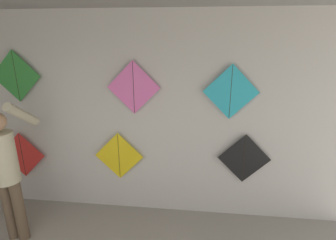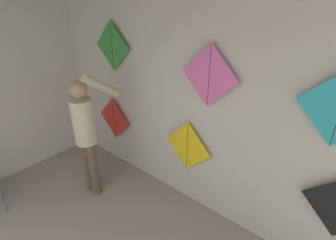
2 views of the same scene
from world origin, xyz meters
name	(u,v)px [view 1 (image 1 of 2)]	position (x,y,z in m)	size (l,w,h in m)	color
back_panel	(128,118)	(0.00, 3.24, 1.40)	(5.97, 0.06, 2.80)	beige
shopkeeper	(6,167)	(-1.28, 2.43, 1.01)	(0.45, 0.61, 1.79)	brown
kite_0	(22,155)	(-1.60, 3.15, 0.80)	(0.70, 0.01, 0.70)	red
kite_1	(119,156)	(-0.13, 3.15, 0.87)	(0.70, 0.01, 0.70)	yellow
kite_2	(244,159)	(1.59, 3.15, 0.92)	(0.70, 0.01, 0.70)	black
kite_3	(16,76)	(-1.47, 3.15, 1.96)	(0.70, 0.01, 0.70)	#338C38
kite_4	(134,88)	(0.12, 3.15, 1.85)	(0.70, 0.01, 0.70)	pink
kite_5	(231,92)	(1.35, 3.15, 1.82)	(0.70, 0.01, 0.70)	#28B2C6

